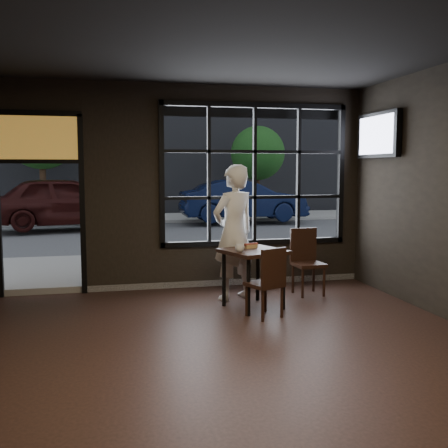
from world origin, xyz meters
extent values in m
cube|color=black|center=(0.00, 0.00, -0.01)|extent=(6.00, 7.00, 0.02)
cube|color=black|center=(0.00, 0.00, 3.21)|extent=(6.00, 7.00, 0.02)
cube|color=black|center=(1.20, 3.50, 1.80)|extent=(3.06, 0.12, 2.28)
cube|color=orange|center=(-2.10, 3.50, 2.35)|extent=(1.20, 0.06, 0.70)
cube|color=#545456|center=(0.00, 24.00, -0.02)|extent=(60.00, 41.00, 0.04)
cube|color=#5B5956|center=(0.00, 23.00, 7.50)|extent=(28.00, 12.00, 15.00)
cube|color=black|center=(0.79, 2.09, 0.40)|extent=(0.96, 0.96, 0.81)
cube|color=black|center=(0.80, 1.63, 0.46)|extent=(0.52, 0.52, 0.91)
cube|color=black|center=(1.80, 2.63, 0.50)|extent=(0.46, 0.46, 0.99)
imported|color=silver|center=(0.64, 2.62, 0.98)|extent=(0.84, 0.73, 1.95)
imported|color=silver|center=(0.55, 1.93, 0.85)|extent=(0.14, 0.14, 0.10)
cube|color=black|center=(2.93, 2.70, 2.40)|extent=(0.13, 1.17, 0.69)
imported|color=black|center=(3.46, 12.73, 0.81)|extent=(4.30, 1.50, 1.42)
imported|color=black|center=(-2.34, 11.95, 0.89)|extent=(4.87, 2.55, 1.58)
cylinder|color=#332114|center=(-3.34, 15.18, 1.21)|extent=(0.22, 0.22, 2.42)
sphere|color=#1D4D19|center=(-3.34, 15.18, 3.19)|extent=(2.64, 2.64, 2.64)
cylinder|color=#332114|center=(4.56, 14.72, 0.94)|extent=(0.17, 0.17, 1.89)
sphere|color=#30531D|center=(4.56, 14.72, 2.49)|extent=(2.06, 2.06, 2.06)
camera|label=1|loc=(-1.15, -4.66, 1.89)|focal=42.00mm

